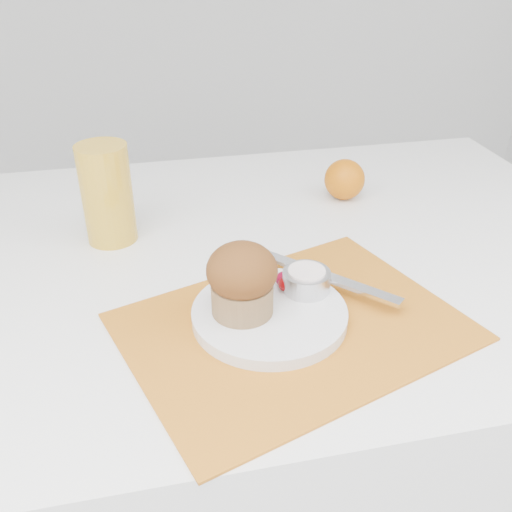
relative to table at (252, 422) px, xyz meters
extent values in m
cube|color=white|center=(0.00, 0.00, 0.00)|extent=(1.20, 0.80, 0.75)
cube|color=#C26E1B|center=(0.01, -0.20, 0.38)|extent=(0.48, 0.41, 0.00)
cylinder|color=silver|center=(-0.02, -0.18, 0.39)|extent=(0.20, 0.20, 0.02)
cylinder|color=silver|center=(0.04, -0.15, 0.41)|extent=(0.06, 0.06, 0.03)
cylinder|color=white|center=(0.04, -0.15, 0.42)|extent=(0.06, 0.06, 0.01)
ellipsoid|color=#620219|center=(0.02, -0.14, 0.40)|extent=(0.02, 0.02, 0.02)
ellipsoid|color=#5B0204|center=(0.02, -0.15, 0.40)|extent=(0.02, 0.02, 0.02)
cube|color=silver|center=(0.08, -0.13, 0.40)|extent=(0.16, 0.17, 0.01)
sphere|color=#D26807|center=(0.20, 0.15, 0.41)|extent=(0.07, 0.07, 0.07)
cylinder|color=gold|center=(-0.21, 0.08, 0.45)|extent=(0.10, 0.10, 0.16)
cylinder|color=olive|center=(-0.05, -0.18, 0.41)|extent=(0.09, 0.09, 0.04)
ellipsoid|color=#3C1E0A|center=(-0.05, -0.18, 0.45)|extent=(0.09, 0.09, 0.07)
camera|label=1|loc=(-0.15, -0.74, 0.82)|focal=40.00mm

